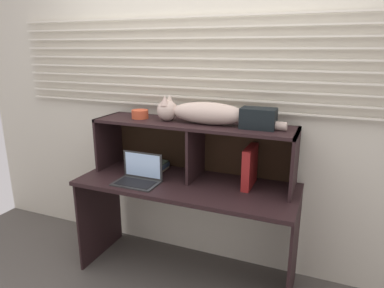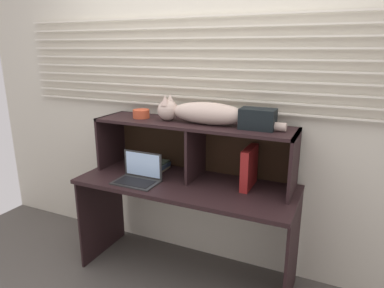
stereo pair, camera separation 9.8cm
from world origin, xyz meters
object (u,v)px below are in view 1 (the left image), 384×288
object	(u,v)px
binder_upright	(250,167)
book_stack	(154,167)
cat	(202,113)
small_basket	(140,114)
storage_box	(258,118)
laptop	(139,176)

from	to	relation	value
binder_upright	book_stack	size ratio (longest dim) A/B	1.11
cat	small_basket	xyz separation A→B (m)	(-0.50, 0.00, -0.05)
small_basket	storage_box	xyz separation A→B (m)	(0.90, 0.00, 0.04)
book_stack	small_basket	xyz separation A→B (m)	(-0.11, -0.00, 0.42)
laptop	storage_box	world-z (taller)	storage_box
laptop	storage_box	distance (m)	0.94
laptop	book_stack	world-z (taller)	laptop
laptop	small_basket	size ratio (longest dim) A/B	2.50
book_stack	storage_box	distance (m)	0.92
storage_box	cat	bearing A→B (deg)	-180.00
book_stack	laptop	bearing A→B (deg)	-89.27
cat	binder_upright	bearing A→B (deg)	0.00
binder_upright	cat	bearing A→B (deg)	-180.00
laptop	book_stack	bearing A→B (deg)	90.73
cat	storage_box	size ratio (longest dim) A/B	4.05
laptop	storage_box	xyz separation A→B (m)	(0.79, 0.24, 0.44)
cat	laptop	distance (m)	0.64
small_basket	laptop	bearing A→B (deg)	-65.06
book_stack	small_basket	distance (m)	0.43
binder_upright	storage_box	world-z (taller)	storage_box
laptop	binder_upright	size ratio (longest dim) A/B	1.11
laptop	cat	bearing A→B (deg)	31.26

